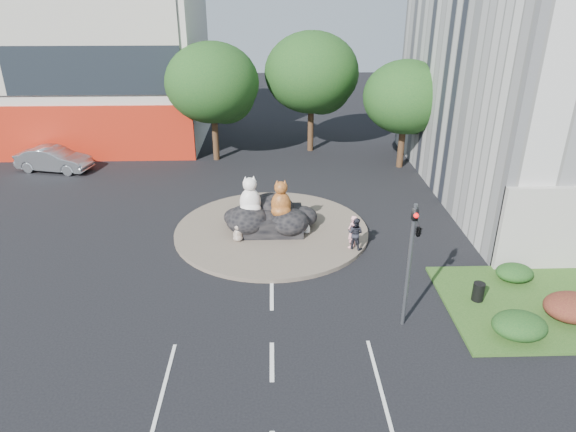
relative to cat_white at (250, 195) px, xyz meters
name	(u,v)px	position (x,y,z in m)	size (l,w,h in m)	color
ground	(272,362)	(1.05, -9.92, -2.13)	(120.00, 120.00, 0.00)	black
roundabout_island	(272,230)	(1.05, 0.08, -2.03)	(10.00, 10.00, 0.20)	brown
rock_plinth	(271,221)	(1.05, 0.08, -1.48)	(3.20, 2.60, 0.90)	black
shophouse_block	(39,61)	(-16.95, 17.99, 4.06)	(25.20, 12.30, 17.40)	#BBB6A9
grass_verge	(568,304)	(13.05, -6.92, -2.07)	(10.00, 6.00, 0.12)	#1E4617
tree_left	(213,87)	(-2.88, 12.14, 3.12)	(6.46, 6.46, 8.27)	#382314
tree_mid	(312,76)	(4.12, 14.14, 3.43)	(6.84, 6.84, 8.76)	#382314
tree_right	(406,100)	(10.12, 10.14, 2.50)	(5.70, 5.70, 7.30)	#382314
hedge_near_green	(519,326)	(10.05, -8.92, -1.56)	(2.00, 1.60, 0.90)	#133E17
hedge_red	(573,307)	(12.55, -7.92, -1.51)	(2.20, 1.76, 0.99)	#471216
hedge_back_green	(515,273)	(11.55, -5.12, -1.65)	(1.60, 1.28, 0.72)	#133E17
traffic_light	(415,240)	(6.15, -7.93, 1.49)	(0.44, 1.24, 5.00)	#595B60
street_lamp	(551,159)	(13.87, -1.92, 2.43)	(2.34, 0.22, 8.06)	#595B60
cat_white	(250,195)	(0.00, 0.00, 0.00)	(1.23, 1.07, 2.05)	white
cat_tabby	(281,198)	(1.55, -0.27, -0.06)	(1.16, 1.00, 1.93)	#B65A26
kitten_calico	(238,232)	(-0.61, -1.18, -1.47)	(0.55, 0.48, 0.92)	silver
kitten_white	(306,226)	(2.84, -0.44, -1.57)	(0.43, 0.37, 0.72)	white
pedestrian_pink	(352,232)	(4.93, -2.07, -1.09)	(0.61, 0.40, 1.67)	pink
pedestrian_dark	(355,233)	(5.05, -2.18, -1.13)	(0.78, 0.61, 1.60)	#21222A
parked_car	(54,159)	(-13.79, 9.95, -1.30)	(1.75, 5.03, 1.66)	#9EA1A6
litter_bin	(478,292)	(9.42, -6.60, -1.62)	(0.47, 0.47, 0.78)	black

